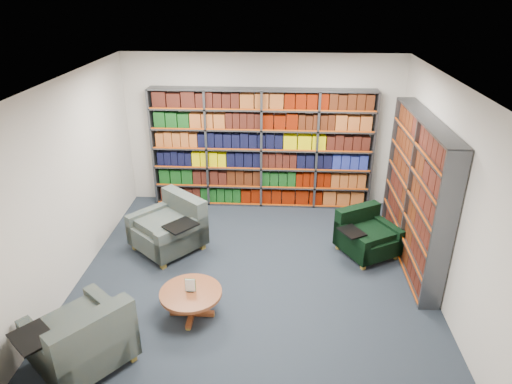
# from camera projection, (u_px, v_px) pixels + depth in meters

# --- Properties ---
(room_shell) EXTENTS (5.02, 5.02, 2.82)m
(room_shell) POSITION_uv_depth(u_px,v_px,m) (253.00, 187.00, 6.10)
(room_shell) COLOR black
(room_shell) RESTS_ON ground
(bookshelf_back) EXTENTS (4.00, 0.28, 2.20)m
(bookshelf_back) POSITION_uv_depth(u_px,v_px,m) (262.00, 150.00, 8.35)
(bookshelf_back) COLOR #47494F
(bookshelf_back) RESTS_ON ground
(bookshelf_right) EXTENTS (0.28, 2.50, 2.20)m
(bookshelf_right) POSITION_uv_depth(u_px,v_px,m) (416.00, 193.00, 6.65)
(bookshelf_right) COLOR #47494F
(bookshelf_right) RESTS_ON ground
(chair_teal_left) EXTENTS (1.31, 1.31, 0.84)m
(chair_teal_left) POSITION_uv_depth(u_px,v_px,m) (172.00, 228.00, 7.23)
(chair_teal_left) COLOR #07203A
(chair_teal_left) RESTS_ON ground
(chair_green_right) EXTENTS (1.05, 1.05, 0.70)m
(chair_green_right) POSITION_uv_depth(u_px,v_px,m) (365.00, 236.00, 7.13)
(chair_green_right) COLOR black
(chair_green_right) RESTS_ON ground
(chair_teal_front) EXTENTS (1.31, 1.31, 0.85)m
(chair_teal_front) POSITION_uv_depth(u_px,v_px,m) (84.00, 342.00, 4.95)
(chair_teal_front) COLOR #07203A
(chair_teal_front) RESTS_ON ground
(coffee_table) EXTENTS (0.79, 0.79, 0.55)m
(coffee_table) POSITION_uv_depth(u_px,v_px,m) (191.00, 296.00, 5.74)
(coffee_table) COLOR brown
(coffee_table) RESTS_ON ground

